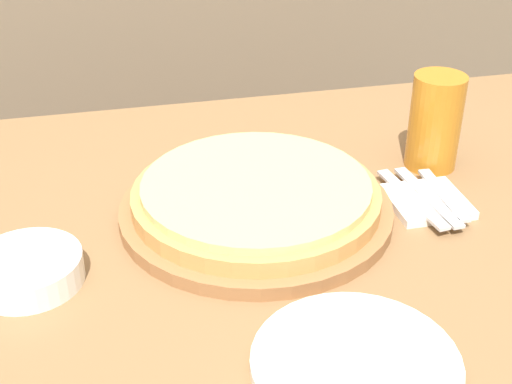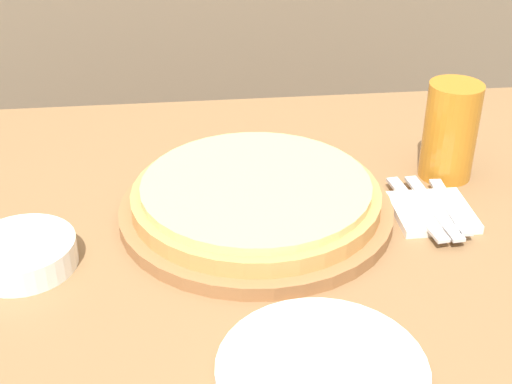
% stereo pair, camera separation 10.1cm
% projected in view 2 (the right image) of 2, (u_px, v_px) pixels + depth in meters
% --- Properties ---
extents(pizza_on_board, '(0.39, 0.39, 0.06)m').
position_uv_depth(pizza_on_board, '(256.00, 200.00, 1.01)').
color(pizza_on_board, '#99663D').
rests_on(pizza_on_board, dining_table).
extents(beer_glass, '(0.08, 0.08, 0.15)m').
position_uv_depth(beer_glass, '(451.00, 127.00, 1.09)').
color(beer_glass, '#B7701E').
rests_on(beer_glass, dining_table).
extents(dinner_plate, '(0.22, 0.22, 0.02)m').
position_uv_depth(dinner_plate, '(322.00, 372.00, 0.75)').
color(dinner_plate, white).
rests_on(dinner_plate, dining_table).
extents(side_bowl, '(0.14, 0.14, 0.04)m').
position_uv_depth(side_bowl, '(23.00, 254.00, 0.92)').
color(side_bowl, white).
rests_on(side_bowl, dining_table).
extents(napkin_stack, '(0.11, 0.11, 0.01)m').
position_uv_depth(napkin_stack, '(433.00, 213.00, 1.02)').
color(napkin_stack, white).
rests_on(napkin_stack, dining_table).
extents(fork, '(0.04, 0.18, 0.00)m').
position_uv_depth(fork, '(417.00, 209.00, 1.02)').
color(fork, silver).
rests_on(fork, napkin_stack).
extents(dinner_knife, '(0.03, 0.18, 0.00)m').
position_uv_depth(dinner_knife, '(434.00, 208.00, 1.02)').
color(dinner_knife, silver).
rests_on(dinner_knife, napkin_stack).
extents(spoon, '(0.02, 0.15, 0.00)m').
position_uv_depth(spoon, '(451.00, 207.00, 1.02)').
color(spoon, silver).
rests_on(spoon, napkin_stack).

